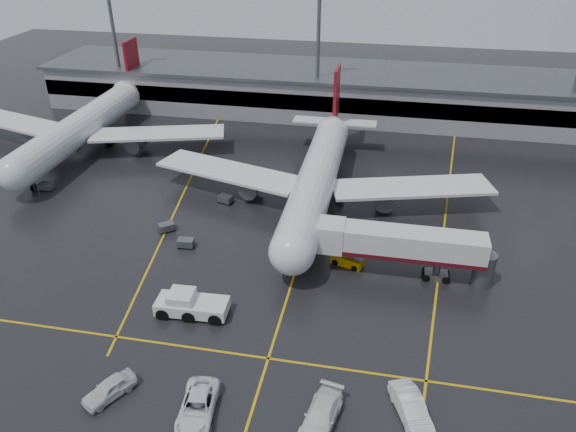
# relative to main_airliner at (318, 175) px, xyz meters

# --- Properties ---
(ground) EXTENTS (220.00, 220.00, 0.00)m
(ground) POSITION_rel_main_airliner_xyz_m (0.00, -9.70, -4.21)
(ground) COLOR black
(ground) RESTS_ON ground
(apron_line_centre) EXTENTS (0.25, 90.00, 0.02)m
(apron_line_centre) POSITION_rel_main_airliner_xyz_m (0.00, -9.70, -4.20)
(apron_line_centre) COLOR gold
(apron_line_centre) RESTS_ON ground
(apron_line_stop) EXTENTS (60.00, 0.25, 0.02)m
(apron_line_stop) POSITION_rel_main_airliner_xyz_m (0.00, -31.70, -4.20)
(apron_line_stop) COLOR gold
(apron_line_stop) RESTS_ON ground
(apron_line_left) EXTENTS (9.99, 69.35, 0.02)m
(apron_line_left) POSITION_rel_main_airliner_xyz_m (-20.00, 0.30, -4.20)
(apron_line_left) COLOR gold
(apron_line_left) RESTS_ON ground
(apron_line_right) EXTENTS (7.57, 69.64, 0.02)m
(apron_line_right) POSITION_rel_main_airliner_xyz_m (18.00, 0.30, -4.20)
(apron_line_right) COLOR gold
(apron_line_right) RESTS_ON ground
(terminal) EXTENTS (122.00, 19.00, 8.60)m
(terminal) POSITION_rel_main_airliner_xyz_m (0.00, 38.23, 0.11)
(terminal) COLOR gray
(terminal) RESTS_ON ground
(light_mast_left) EXTENTS (3.00, 1.20, 25.45)m
(light_mast_left) POSITION_rel_main_airliner_xyz_m (-45.00, 32.30, 10.27)
(light_mast_left) COLOR #595B60
(light_mast_left) RESTS_ON ground
(light_mast_mid) EXTENTS (3.00, 1.20, 25.45)m
(light_mast_mid) POSITION_rel_main_airliner_xyz_m (-5.00, 32.30, 10.27)
(light_mast_mid) COLOR #595B60
(light_mast_mid) RESTS_ON ground
(main_airliner) EXTENTS (48.80, 45.60, 14.10)m
(main_airliner) POSITION_rel_main_airliner_xyz_m (0.00, 0.00, 0.00)
(main_airliner) COLOR silver
(main_airliner) RESTS_ON ground
(second_airliner) EXTENTS (48.80, 45.60, 14.10)m
(second_airliner) POSITION_rel_main_airliner_xyz_m (-42.00, 12.00, 0.00)
(second_airliner) COLOR silver
(second_airliner) RESTS_ON ground
(jet_bridge) EXTENTS (19.90, 3.40, 6.05)m
(jet_bridge) POSITION_rel_main_airliner_xyz_m (11.87, -15.70, -0.28)
(jet_bridge) COLOR silver
(jet_bridge) RESTS_ON ground
(pushback_tractor) EXTENTS (7.62, 3.52, 2.68)m
(pushback_tractor) POSITION_rel_main_airliner_xyz_m (-9.45, -26.80, -3.14)
(pushback_tractor) COLOR silver
(pushback_tractor) RESTS_ON ground
(belt_loader) EXTENTS (4.06, 2.72, 2.38)m
(belt_loader) POSITION_rel_main_airliner_xyz_m (5.79, -14.82, -3.62)
(belt_loader) COLOR #D89004
(belt_loader) RESTS_ON ground
(service_van_a) EXTENTS (3.60, 6.56, 1.74)m
(service_van_a) POSITION_rel_main_airliner_xyz_m (-4.38, -39.10, -3.34)
(service_van_a) COLOR white
(service_van_a) RESTS_ON ground
(service_van_b) EXTENTS (3.58, 6.48, 1.78)m
(service_van_b) POSITION_rel_main_airliner_xyz_m (5.93, -38.03, -3.32)
(service_van_b) COLOR white
(service_van_b) RESTS_ON ground
(service_van_c) EXTENTS (4.08, 6.11, 1.90)m
(service_van_c) POSITION_rel_main_airliner_xyz_m (13.20, -35.86, -3.26)
(service_van_c) COLOR white
(service_van_c) RESTS_ON ground
(service_van_d) EXTENTS (4.16, 5.21, 1.66)m
(service_van_d) POSITION_rel_main_airliner_xyz_m (-12.58, -38.70, -3.38)
(service_van_d) COLOR silver
(service_van_d) RESTS_ON ground
(baggage_cart_a) EXTENTS (2.10, 1.46, 1.12)m
(baggage_cart_a) POSITION_rel_main_airliner_xyz_m (-14.34, -14.94, -3.58)
(baggage_cart_a) COLOR #595B60
(baggage_cart_a) RESTS_ON ground
(baggage_cart_b) EXTENTS (2.37, 2.26, 1.12)m
(baggage_cart_b) POSITION_rel_main_airliner_xyz_m (-18.14, -11.80, -3.58)
(baggage_cart_b) COLOR #595B60
(baggage_cart_b) RESTS_ON ground
(baggage_cart_c) EXTENTS (2.29, 1.83, 1.12)m
(baggage_cart_c) POSITION_rel_main_airliner_xyz_m (-12.82, -2.91, -3.58)
(baggage_cart_c) COLOR #595B60
(baggage_cart_c) RESTS_ON ground
(baggage_cart_d) EXTENTS (2.12, 1.49, 1.12)m
(baggage_cart_d) POSITION_rel_main_airliner_xyz_m (-46.30, -0.06, -3.58)
(baggage_cart_d) COLOR #595B60
(baggage_cart_d) RESTS_ON ground
(baggage_cart_e) EXTENTS (2.02, 1.34, 1.12)m
(baggage_cart_e) POSITION_rel_main_airliner_xyz_m (-40.15, -4.21, -3.58)
(baggage_cart_e) COLOR #595B60
(baggage_cart_e) RESTS_ON ground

